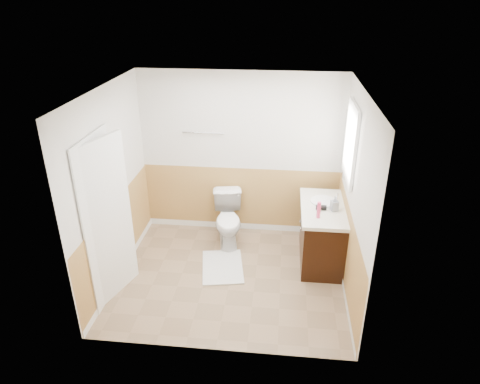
# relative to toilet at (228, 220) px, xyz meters

# --- Properties ---
(floor) EXTENTS (3.00, 3.00, 0.00)m
(floor) POSITION_rel_toilet_xyz_m (0.14, -0.86, -0.38)
(floor) COLOR #8C7051
(floor) RESTS_ON ground
(ceiling) EXTENTS (3.00, 3.00, 0.00)m
(ceiling) POSITION_rel_toilet_xyz_m (0.14, -0.86, 2.12)
(ceiling) COLOR white
(ceiling) RESTS_ON floor
(wall_back) EXTENTS (3.00, 0.00, 3.00)m
(wall_back) POSITION_rel_toilet_xyz_m (0.14, 0.44, 0.87)
(wall_back) COLOR silver
(wall_back) RESTS_ON floor
(wall_front) EXTENTS (3.00, 0.00, 3.00)m
(wall_front) POSITION_rel_toilet_xyz_m (0.14, -2.16, 0.87)
(wall_front) COLOR silver
(wall_front) RESTS_ON floor
(wall_left) EXTENTS (0.00, 3.00, 3.00)m
(wall_left) POSITION_rel_toilet_xyz_m (-1.36, -0.86, 0.87)
(wall_left) COLOR silver
(wall_left) RESTS_ON floor
(wall_right) EXTENTS (0.00, 3.00, 3.00)m
(wall_right) POSITION_rel_toilet_xyz_m (1.64, -0.86, 0.87)
(wall_right) COLOR silver
(wall_right) RESTS_ON floor
(wainscot_back) EXTENTS (3.00, 0.00, 3.00)m
(wainscot_back) POSITION_rel_toilet_xyz_m (0.14, 0.43, 0.12)
(wainscot_back) COLOR tan
(wainscot_back) RESTS_ON floor
(wainscot_front) EXTENTS (3.00, 0.00, 3.00)m
(wainscot_front) POSITION_rel_toilet_xyz_m (0.14, -2.14, 0.12)
(wainscot_front) COLOR tan
(wainscot_front) RESTS_ON floor
(wainscot_left) EXTENTS (0.00, 2.60, 2.60)m
(wainscot_left) POSITION_rel_toilet_xyz_m (-1.35, -0.86, 0.12)
(wainscot_left) COLOR tan
(wainscot_left) RESTS_ON floor
(wainscot_right) EXTENTS (0.00, 2.60, 2.60)m
(wainscot_right) POSITION_rel_toilet_xyz_m (1.63, -0.86, 0.12)
(wainscot_right) COLOR tan
(wainscot_right) RESTS_ON floor
(toilet) EXTENTS (0.55, 0.82, 0.77)m
(toilet) POSITION_rel_toilet_xyz_m (0.00, 0.00, 0.00)
(toilet) COLOR white
(toilet) RESTS_ON floor
(bath_mat) EXTENTS (0.68, 0.88, 0.02)m
(bath_mat) POSITION_rel_toilet_xyz_m (0.00, -0.66, -0.37)
(bath_mat) COLOR silver
(bath_mat) RESTS_ON floor
(vanity_cabinet) EXTENTS (0.55, 1.10, 0.80)m
(vanity_cabinet) POSITION_rel_toilet_xyz_m (1.35, -0.32, 0.02)
(vanity_cabinet) COLOR black
(vanity_cabinet) RESTS_ON floor
(vanity_knob_left) EXTENTS (0.03, 0.03, 0.03)m
(vanity_knob_left) POSITION_rel_toilet_xyz_m (1.05, -0.42, 0.17)
(vanity_knob_left) COLOR silver
(vanity_knob_left) RESTS_ON vanity_cabinet
(vanity_knob_right) EXTENTS (0.03, 0.03, 0.03)m
(vanity_knob_right) POSITION_rel_toilet_xyz_m (1.05, -0.22, 0.17)
(vanity_knob_right) COLOR silver
(vanity_knob_right) RESTS_ON vanity_cabinet
(countertop) EXTENTS (0.60, 1.15, 0.05)m
(countertop) POSITION_rel_toilet_xyz_m (1.34, -0.32, 0.44)
(countertop) COLOR silver
(countertop) RESTS_ON vanity_cabinet
(sink_basin) EXTENTS (0.36, 0.36, 0.02)m
(sink_basin) POSITION_rel_toilet_xyz_m (1.35, -0.17, 0.48)
(sink_basin) COLOR white
(sink_basin) RESTS_ON countertop
(faucet) EXTENTS (0.02, 0.02, 0.14)m
(faucet) POSITION_rel_toilet_xyz_m (1.53, -0.17, 0.54)
(faucet) COLOR silver
(faucet) RESTS_ON countertop
(lotion_bottle) EXTENTS (0.05, 0.05, 0.22)m
(lotion_bottle) POSITION_rel_toilet_xyz_m (1.25, -0.63, 0.58)
(lotion_bottle) COLOR #EA3C6C
(lotion_bottle) RESTS_ON countertop
(soap_dispenser) EXTENTS (0.12, 0.12, 0.20)m
(soap_dispenser) POSITION_rel_toilet_xyz_m (1.47, -0.41, 0.57)
(soap_dispenser) COLOR gray
(soap_dispenser) RESTS_ON countertop
(hair_dryer_body) EXTENTS (0.14, 0.07, 0.07)m
(hair_dryer_body) POSITION_rel_toilet_xyz_m (1.30, -0.41, 0.50)
(hair_dryer_body) COLOR black
(hair_dryer_body) RESTS_ON countertop
(hair_dryer_handle) EXTENTS (0.03, 0.03, 0.07)m
(hair_dryer_handle) POSITION_rel_toilet_xyz_m (1.27, -0.47, 0.47)
(hair_dryer_handle) COLOR black
(hair_dryer_handle) RESTS_ON countertop
(mirror_panel) EXTENTS (0.02, 0.35, 0.90)m
(mirror_panel) POSITION_rel_toilet_xyz_m (1.62, 0.24, 1.17)
(mirror_panel) COLOR silver
(mirror_panel) RESTS_ON wall_right
(window_frame) EXTENTS (0.04, 0.80, 1.00)m
(window_frame) POSITION_rel_toilet_xyz_m (1.61, -0.27, 1.37)
(window_frame) COLOR white
(window_frame) RESTS_ON wall_right
(window_glass) EXTENTS (0.01, 0.70, 0.90)m
(window_glass) POSITION_rel_toilet_xyz_m (1.63, -0.27, 1.37)
(window_glass) COLOR white
(window_glass) RESTS_ON wall_right
(door) EXTENTS (0.29, 0.78, 2.04)m
(door) POSITION_rel_toilet_xyz_m (-1.26, -1.31, 0.64)
(door) COLOR white
(door) RESTS_ON wall_left
(door_frame) EXTENTS (0.02, 0.92, 2.10)m
(door_frame) POSITION_rel_toilet_xyz_m (-1.34, -1.31, 0.65)
(door_frame) COLOR white
(door_frame) RESTS_ON wall_left
(door_knob) EXTENTS (0.06, 0.06, 0.06)m
(door_knob) POSITION_rel_toilet_xyz_m (-1.20, -0.98, 0.57)
(door_knob) COLOR silver
(door_knob) RESTS_ON door
(towel_bar) EXTENTS (0.62, 0.02, 0.02)m
(towel_bar) POSITION_rel_toilet_xyz_m (-0.41, 0.39, 1.22)
(towel_bar) COLOR silver
(towel_bar) RESTS_ON wall_back
(tp_holder_bar) EXTENTS (0.14, 0.02, 0.02)m
(tp_holder_bar) POSITION_rel_toilet_xyz_m (0.04, 0.37, 0.32)
(tp_holder_bar) COLOR silver
(tp_holder_bar) RESTS_ON wall_back
(tp_roll) EXTENTS (0.10, 0.11, 0.11)m
(tp_roll) POSITION_rel_toilet_xyz_m (0.04, 0.37, 0.32)
(tp_roll) COLOR white
(tp_roll) RESTS_ON tp_holder_bar
(tp_sheet) EXTENTS (0.10, 0.01, 0.16)m
(tp_sheet) POSITION_rel_toilet_xyz_m (0.04, 0.37, 0.21)
(tp_sheet) COLOR white
(tp_sheet) RESTS_ON tp_roll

